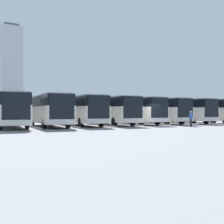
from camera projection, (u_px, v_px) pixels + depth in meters
The scene contains 19 objects.
ground_plane at pixel (152, 127), 30.67m from camera, with size 600.00×600.00×0.00m, color gray.
bus_0 at pixel (201, 110), 42.24m from camera, with size 3.85×11.71×3.36m.
curb_divider_0 at pixel (201, 123), 39.77m from camera, with size 0.24×6.62×0.15m, color #9E9E99.
bus_1 at pixel (182, 110), 40.24m from camera, with size 3.85×11.71×3.36m.
curb_divider_1 at pixel (181, 123), 37.77m from camera, with size 0.24×6.62×0.15m, color #9E9E99.
bus_2 at pixel (158, 110), 38.73m from camera, with size 3.85×11.71×3.36m.
curb_divider_2 at pixel (155, 124), 36.26m from camera, with size 0.24×6.62×0.15m, color #9E9E99.
bus_3 at pixel (135, 110), 36.76m from camera, with size 3.85×11.71×3.36m.
curb_divider_3 at pixel (130, 124), 34.29m from camera, with size 0.24×6.62×0.15m, color #9E9E99.
bus_4 at pixel (111, 110), 34.41m from camera, with size 3.85×11.71×3.36m.
curb_divider_4 at pixel (103, 125), 31.94m from camera, with size 0.24×6.62×0.15m, color #9E9E99.
bus_5 at pixel (81, 110), 32.57m from camera, with size 3.85×11.71×3.36m.
curb_divider_5 at pixel (70, 126), 30.10m from camera, with size 0.24×6.62×0.15m, color #9E9E99.
bus_6 at pixel (49, 109), 30.23m from camera, with size 3.85×11.71×3.36m.
curb_divider_6 at pixel (35, 127), 27.76m from camera, with size 0.24×6.62×0.15m, color #9E9E99.
bus_7 at pixel (10, 109), 28.28m from camera, with size 3.85×11.71×3.36m.
pedestrian at pixel (191, 118), 30.14m from camera, with size 0.53×0.53×1.73m.
station_building at pixel (63, 109), 53.41m from camera, with size 32.68×13.29×4.21m.
office_tower at pixel (11, 70), 253.68m from camera, with size 18.25×18.25×80.70m.
Camera 1 is at (19.53, 24.05, 1.58)m, focal length 45.00 mm.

